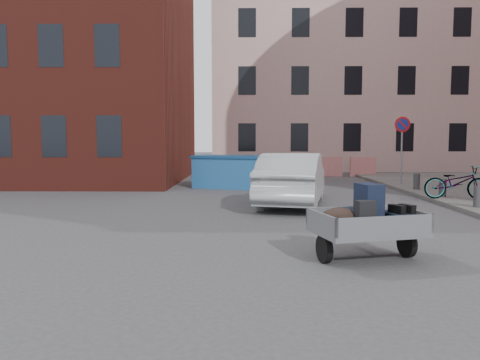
{
  "coord_description": "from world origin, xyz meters",
  "views": [
    {
      "loc": [
        -0.11,
        -8.82,
        1.9
      ],
      "look_at": [
        -0.21,
        0.29,
        1.1
      ],
      "focal_mm": 35.0,
      "sensor_mm": 36.0,
      "label": 1
    }
  ],
  "objects_px": {
    "trailer": "(367,222)",
    "dumpster": "(234,171)",
    "silver_car": "(293,179)",
    "bicycle": "(457,182)"
  },
  "relations": [
    {
      "from": "dumpster",
      "to": "trailer",
      "type": "bearing_deg",
      "value": -60.63
    },
    {
      "from": "trailer",
      "to": "dumpster",
      "type": "height_order",
      "value": "dumpster"
    },
    {
      "from": "silver_car",
      "to": "bicycle",
      "type": "height_order",
      "value": "silver_car"
    },
    {
      "from": "dumpster",
      "to": "bicycle",
      "type": "xyz_separation_m",
      "value": [
        6.76,
        -4.29,
        -0.03
      ]
    },
    {
      "from": "dumpster",
      "to": "bicycle",
      "type": "height_order",
      "value": "dumpster"
    },
    {
      "from": "dumpster",
      "to": "silver_car",
      "type": "height_order",
      "value": "silver_car"
    },
    {
      "from": "trailer",
      "to": "dumpster",
      "type": "bearing_deg",
      "value": 87.28
    },
    {
      "from": "trailer",
      "to": "silver_car",
      "type": "height_order",
      "value": "silver_car"
    },
    {
      "from": "silver_car",
      "to": "bicycle",
      "type": "xyz_separation_m",
      "value": [
        4.94,
        0.52,
        -0.14
      ]
    },
    {
      "from": "silver_car",
      "to": "bicycle",
      "type": "distance_m",
      "value": 4.97
    }
  ]
}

